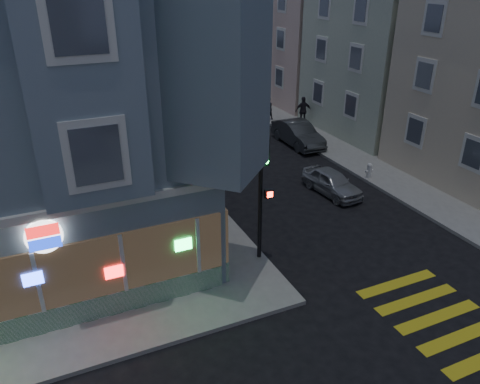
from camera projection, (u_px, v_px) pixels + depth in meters
ground at (250, 378)px, 12.62m from camera, size 120.00×120.00×0.00m
sidewalk_ne at (377, 97)px, 40.06m from camera, size 24.00×42.00×0.15m
row_house_b at (414, 47)px, 30.71m from camera, size 12.00×8.60×10.50m
row_house_c at (334, 41)px, 38.44m from camera, size 12.00×8.60×9.00m
row_house_d at (282, 22)px, 45.53m from camera, size 12.00×8.60×10.50m
utility_pole at (258, 47)px, 34.77m from camera, size 2.20×0.30×9.00m
street_tree_near at (229, 47)px, 40.15m from camera, size 3.00×3.00×5.30m
street_tree_far at (198, 36)px, 46.74m from camera, size 3.00×3.00×5.30m
pedestrian_a at (268, 108)px, 33.54m from camera, size 0.84×0.68×1.63m
pedestrian_b at (303, 111)px, 32.42m from camera, size 1.21×0.68×1.95m
parked_car_a at (332, 182)px, 22.79m from camera, size 1.73×3.61×1.19m
parked_car_b at (298, 134)px, 29.10m from camera, size 1.61×4.47×1.46m
parked_car_c at (229, 112)px, 33.82m from camera, size 2.02×4.61×1.32m
parked_car_d at (225, 93)px, 38.79m from camera, size 2.81×5.22×1.39m
traffic_signal at (263, 178)px, 16.19m from camera, size 0.58×0.54×4.86m
fire_hydrant at (369, 170)px, 24.26m from camera, size 0.46×0.26×0.79m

